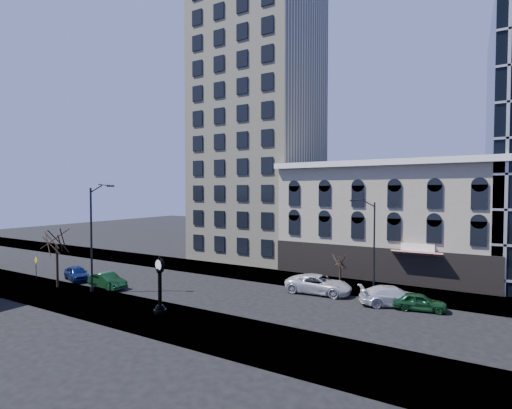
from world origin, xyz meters
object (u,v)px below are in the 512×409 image
Objects in this scene: street_clock at (160,287)px; car_near_a at (77,273)px; car_near_b at (107,281)px; street_lamp_near at (99,209)px; warning_sign at (36,264)px.

car_near_a is at bearing 179.25° from street_clock.
car_near_a is 5.49m from car_near_b.
car_near_b is (-9.92, 3.10, -1.33)m from street_clock.
warning_sign is at bearing 157.36° from street_lamp_near.
street_clock is at bearing -84.92° from car_near_a.
street_lamp_near reaches higher than warning_sign.
street_clock is 0.98× the size of car_near_b.
street_clock is at bearing 9.98° from warning_sign.
street_clock is 10.48m from car_near_b.
street_lamp_near reaches higher than car_near_a.
car_near_a is (-15.39, 3.63, -1.32)m from street_clock.
street_clock is at bearing -102.34° from car_near_b.
street_lamp_near is 2.31× the size of car_near_b.
street_lamp_near reaches higher than car_near_b.
car_near_b is (5.47, -0.53, -0.01)m from car_near_a.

